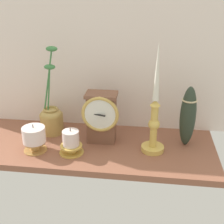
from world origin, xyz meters
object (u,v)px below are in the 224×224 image
object	(u,v)px
brass_vase_jar	(52,117)
tall_ceramic_vase	(188,116)
pillar_candle_near_clock	(71,143)
candlestick_tall_left	(154,118)
pillar_candle_front	(34,138)
mantel_clock	(101,117)

from	to	relation	value
brass_vase_jar	tall_ceramic_vase	xyz separation A→B (cm)	(53.44, -3.07, 5.01)
tall_ceramic_vase	pillar_candle_near_clock	bearing A→B (deg)	-164.45
candlestick_tall_left	pillar_candle_near_clock	size ratio (longest dim) A/B	4.09
pillar_candle_front	pillar_candle_near_clock	distance (cm)	13.71
pillar_candle_front	pillar_candle_near_clock	size ratio (longest dim) A/B	1.06
mantel_clock	pillar_candle_front	distance (cm)	25.90
mantel_clock	pillar_candle_near_clock	world-z (taller)	mantel_clock
brass_vase_jar	tall_ceramic_vase	world-z (taller)	brass_vase_jar
tall_ceramic_vase	candlestick_tall_left	bearing A→B (deg)	-153.30
pillar_candle_front	tall_ceramic_vase	bearing A→B (deg)	12.04
brass_vase_jar	tall_ceramic_vase	size ratio (longest dim) A/B	1.53
mantel_clock	candlestick_tall_left	xyz separation A→B (cm)	(19.78, -4.65, 2.84)
mantel_clock	pillar_candle_front	bearing A→B (deg)	-156.20
pillar_candle_front	tall_ceramic_vase	world-z (taller)	tall_ceramic_vase
mantel_clock	brass_vase_jar	bearing A→B (deg)	167.75
candlestick_tall_left	mantel_clock	bearing A→B (deg)	166.76
tall_ceramic_vase	mantel_clock	bearing A→B (deg)	-177.23
pillar_candle_front	mantel_clock	bearing A→B (deg)	23.80
pillar_candle_near_clock	mantel_clock	bearing A→B (deg)	46.39
candlestick_tall_left	tall_ceramic_vase	xyz separation A→B (cm)	(12.35, 6.21, -1.44)
mantel_clock	pillar_candle_near_clock	bearing A→B (deg)	-133.61
mantel_clock	pillar_candle_front	xyz separation A→B (cm)	(-23.23, -10.25, -5.14)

